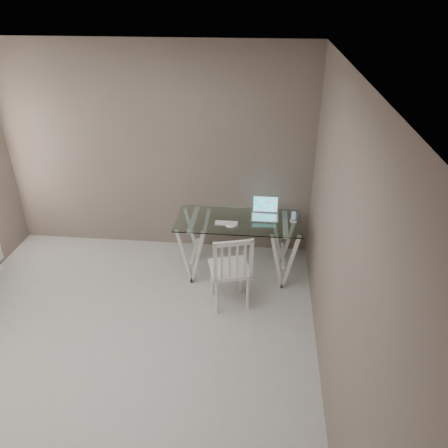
# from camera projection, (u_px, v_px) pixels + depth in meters

# --- Properties ---
(room) EXTENTS (4.50, 4.52, 2.71)m
(room) POSITION_uv_depth(u_px,v_px,m) (78.00, 202.00, 3.44)
(room) COLOR #AFADA8
(room) RESTS_ON ground
(desk) EXTENTS (1.50, 0.70, 0.75)m
(desk) POSITION_uv_depth(u_px,v_px,m) (238.00, 246.00, 5.39)
(desk) COLOR silver
(desk) RESTS_ON ground
(chair) EXTENTS (0.53, 0.53, 0.94)m
(chair) POSITION_uv_depth(u_px,v_px,m) (231.00, 268.00, 4.74)
(chair) COLOR silver
(chair) RESTS_ON ground
(laptop) EXTENTS (0.32, 0.28, 0.23)m
(laptop) POSITION_uv_depth(u_px,v_px,m) (265.00, 212.00, 5.29)
(laptop) COLOR silver
(laptop) RESTS_ON desk
(keyboard) EXTENTS (0.29, 0.12, 0.01)m
(keyboard) POSITION_uv_depth(u_px,v_px,m) (226.00, 223.00, 5.14)
(keyboard) COLOR silver
(keyboard) RESTS_ON desk
(mouse) EXTENTS (0.11, 0.07, 0.04)m
(mouse) POSITION_uv_depth(u_px,v_px,m) (230.00, 226.00, 5.05)
(mouse) COLOR white
(mouse) RESTS_ON desk
(phone_dock) EXTENTS (0.07, 0.07, 0.14)m
(phone_dock) POSITION_uv_depth(u_px,v_px,m) (293.00, 219.00, 5.17)
(phone_dock) COLOR white
(phone_dock) RESTS_ON desk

